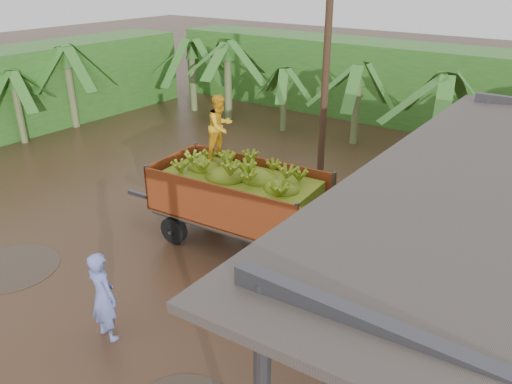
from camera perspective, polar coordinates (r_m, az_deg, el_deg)
ground at (r=12.61m, az=-9.42°, el=-9.17°), size 100.00×100.00×0.00m
hedge_north at (r=25.64m, az=13.30°, el=12.36°), size 22.00×3.00×3.60m
hedge_west at (r=24.96m, az=-26.60°, el=10.14°), size 3.00×18.00×3.60m
banana_trailer at (r=13.16m, az=-2.01°, el=-0.34°), size 6.40×2.59×3.83m
man_blue at (r=10.48m, az=-17.10°, el=-11.30°), size 0.74×0.51×1.96m
utility_pole at (r=16.84m, az=8.07°, el=15.00°), size 1.20×0.24×8.30m
banana_plants at (r=19.63m, az=-7.38°, el=9.18°), size 24.16×20.71×4.01m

